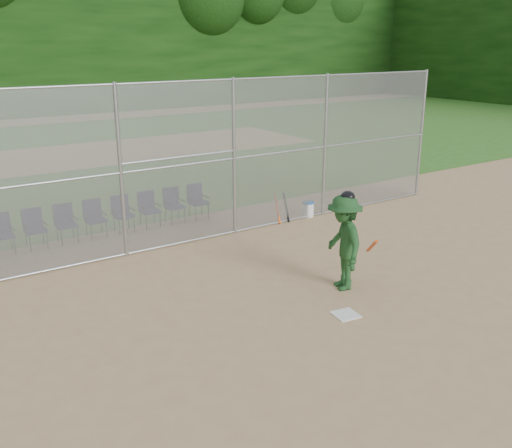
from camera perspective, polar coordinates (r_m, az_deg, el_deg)
ground at (r=10.78m, az=7.50°, el=-8.99°), size 100.00×100.00×0.00m
grass_strip at (r=26.41m, az=-19.16°, el=6.32°), size 100.00×100.00×0.00m
dirt_patch_far at (r=26.41m, az=-19.16°, el=6.33°), size 24.00×24.00×0.00m
backstop_fence at (r=14.03m, az=-5.72°, el=6.38°), size 16.09×0.09×4.00m
treeline at (r=27.91m, az=-21.50°, el=18.05°), size 81.00×60.00×11.00m
home_plate at (r=10.80m, az=8.95°, el=-8.93°), size 0.50×0.50×0.02m
batter_at_plate at (r=11.56m, az=8.75°, el=-1.81°), size 1.20×1.45×2.05m
water_cooler at (r=16.49m, az=5.23°, el=1.52°), size 0.35×0.35×0.44m
spare_bats at (r=15.85m, az=2.60°, el=1.62°), size 0.36×0.35×0.83m
chair_2 at (r=14.69m, az=-24.00°, el=-1.01°), size 0.54×0.52×0.96m
chair_3 at (r=14.81m, az=-21.19°, el=-0.51°), size 0.54×0.52×0.96m
chair_4 at (r=14.97m, az=-18.43°, el=-0.01°), size 0.54×0.52×0.96m
chair_5 at (r=15.17m, az=-15.74°, el=0.47°), size 0.54×0.52×0.96m
chair_6 at (r=15.40m, az=-13.12°, el=0.93°), size 0.54×0.52×0.96m
chair_7 at (r=15.66m, az=-10.58°, el=1.38°), size 0.54×0.52×0.96m
chair_8 at (r=15.95m, az=-8.13°, el=1.81°), size 0.54×0.52×0.96m
chair_9 at (r=16.27m, az=-5.77°, el=2.22°), size 0.54×0.52×0.96m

